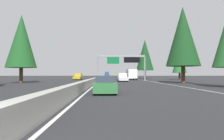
# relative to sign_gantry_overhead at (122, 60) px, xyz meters

# --- Properties ---
(ground_plane) EXTENTS (320.00, 320.00, 0.00)m
(ground_plane) POSITION_rel_sign_gantry_overhead_xyz_m (8.58, 6.03, -5.27)
(ground_plane) COLOR #262628
(median_barrier) EXTENTS (180.00, 0.56, 0.90)m
(median_barrier) POSITION_rel_sign_gantry_overhead_xyz_m (28.58, 6.33, -4.82)
(median_barrier) COLOR #9E9B93
(median_barrier) RESTS_ON ground
(shoulder_stripe_right) EXTENTS (160.00, 0.16, 0.01)m
(shoulder_stripe_right) POSITION_rel_sign_gantry_overhead_xyz_m (18.58, -5.49, -5.27)
(shoulder_stripe_right) COLOR silver
(shoulder_stripe_right) RESTS_ON ground
(shoulder_stripe_median) EXTENTS (160.00, 0.16, 0.01)m
(shoulder_stripe_median) POSITION_rel_sign_gantry_overhead_xyz_m (18.58, 5.78, -5.27)
(shoulder_stripe_median) COLOR silver
(shoulder_stripe_median) RESTS_ON ground
(sign_gantry_overhead) EXTENTS (0.50, 12.68, 6.63)m
(sign_gantry_overhead) POSITION_rel_sign_gantry_overhead_xyz_m (0.00, 0.00, 0.00)
(sign_gantry_overhead) COLOR gray
(sign_gantry_overhead) RESTS_ON ground
(sedan_mid_center) EXTENTS (4.40, 1.80, 1.47)m
(sedan_mid_center) POSITION_rel_sign_gantry_overhead_xyz_m (-37.18, 4.10, -4.59)
(sedan_mid_center) COLOR #2D6B38
(sedan_mid_center) RESTS_ON ground
(pickup_far_right) EXTENTS (5.60, 2.00, 1.86)m
(pickup_far_right) POSITION_rel_sign_gantry_overhead_xyz_m (-9.33, 0.59, -4.36)
(pickup_far_right) COLOR silver
(pickup_far_right) RESTS_ON ground
(sedan_near_center) EXTENTS (4.40, 1.80, 1.47)m
(sedan_near_center) POSITION_rel_sign_gantry_overhead_xyz_m (2.84, 4.07, -4.59)
(sedan_near_center) COLOR #AD931E
(sedan_near_center) RESTS_ON ground
(bus_far_left) EXTENTS (11.50, 2.55, 3.10)m
(bus_far_left) POSITION_rel_sign_gantry_overhead_xyz_m (74.02, 4.13, -3.56)
(bus_far_left) COLOR #1E4793
(bus_far_left) RESTS_ON ground
(box_truck_distant_b) EXTENTS (8.50, 2.40, 2.95)m
(box_truck_distant_b) POSITION_rel_sign_gantry_overhead_xyz_m (4.70, -2.92, -3.66)
(box_truck_distant_b) COLOR white
(box_truck_distant_b) RESTS_ON ground
(minivan_distant_a) EXTENTS (5.00, 1.95, 1.69)m
(minivan_distant_a) POSITION_rel_sign_gantry_overhead_xyz_m (72.50, 0.70, -4.32)
(minivan_distant_a) COLOR #AD931E
(minivan_distant_a) RESTS_ON ground
(oncoming_near) EXTENTS (5.60, 2.00, 1.86)m
(oncoming_near) POSITION_rel_sign_gantry_overhead_xyz_m (5.17, 12.32, -4.36)
(oncoming_near) COLOR #AD931E
(oncoming_near) RESTS_ON ground
(conifer_right_near) EXTENTS (6.06, 6.06, 13.78)m
(conifer_right_near) POSITION_rel_sign_gantry_overhead_xyz_m (-17.58, -9.67, 3.11)
(conifer_right_near) COLOR #4C3823
(conifer_right_near) RESTS_ON ground
(conifer_right_mid) EXTENTS (3.96, 3.96, 9.01)m
(conifer_right_mid) POSITION_rel_sign_gantry_overhead_xyz_m (2.83, -16.26, 0.19)
(conifer_right_mid) COLOR #4C3823
(conifer_right_mid) RESTS_ON ground
(conifer_right_far) EXTENTS (5.99, 5.99, 13.62)m
(conifer_right_far) POSITION_rel_sign_gantry_overhead_xyz_m (17.03, -9.14, 3.01)
(conifer_right_far) COLOR #4C3823
(conifer_right_far) RESTS_ON ground
(conifer_left_near) EXTENTS (5.63, 5.63, 12.80)m
(conifer_left_near) POSITION_rel_sign_gantry_overhead_xyz_m (-15.31, 20.06, 2.51)
(conifer_left_near) COLOR #4C3823
(conifer_left_near) RESTS_ON ground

